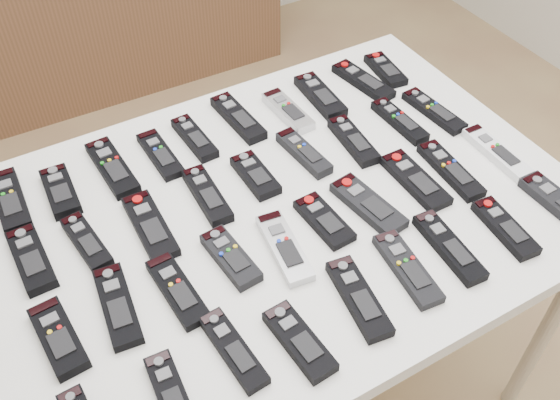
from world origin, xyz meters
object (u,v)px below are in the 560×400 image
remote_8 (363,81)px  remote_21 (178,290)px  remote_2 (112,167)px  remote_32 (299,341)px  remote_15 (304,153)px  remote_23 (284,247)px  remote_5 (238,118)px  remote_10 (31,259)px  remote_6 (288,111)px  remote_25 (368,205)px  remote_19 (58,338)px  remote_28 (497,152)px  remote_22 (231,257)px  remote_31 (233,350)px  table (280,225)px  remote_18 (434,111)px  remote_0 (10,201)px  remote_11 (87,242)px  remote_34 (407,268)px  remote_24 (324,220)px  remote_27 (450,170)px  remote_26 (415,180)px  remote_33 (359,298)px  remote_30 (171,395)px  remote_13 (207,195)px  remote_35 (449,247)px  remote_1 (60,191)px  remote_14 (255,175)px  remote_4 (195,138)px  remote_3 (160,155)px  remote_36 (505,228)px  remote_7 (320,96)px  remote_12 (150,226)px  remote_16 (353,141)px  remote_17 (399,121)px

remote_8 → remote_21: (-0.69, -0.38, 0.00)m
remote_2 → remote_32: remote_32 is taller
remote_15 → remote_23: size_ratio=0.91×
remote_5 → remote_10: 0.58m
remote_6 → remote_25: 0.36m
remote_19 → remote_28: size_ratio=0.84×
remote_22 → remote_31: 0.20m
table → remote_18: (0.49, 0.09, 0.07)m
remote_0 → remote_28: size_ratio=0.97×
remote_11 → remote_25: bearing=-26.6°
remote_10 → remote_34: bearing=-32.6°
remote_15 → remote_24: remote_15 is taller
remote_27 → remote_34: (-0.26, -0.17, 0.00)m
remote_6 → remote_32: 0.65m
remote_26 → remote_33: size_ratio=1.02×
remote_18 → remote_33: remote_33 is taller
remote_21 → remote_30: bearing=-119.2°
table → remote_13: bearing=142.3°
remote_23 → remote_15: bearing=58.4°
remote_34 → remote_35: 0.10m
remote_19 → remote_24: size_ratio=1.08×
remote_0 → remote_11: size_ratio=1.17×
remote_19 → remote_1: bearing=69.4°
remote_28 → remote_34: same height
remote_14 → remote_24: (0.06, -0.19, -0.00)m
remote_4 → remote_15: (0.20, -0.17, 0.00)m
remote_3 → remote_32: (0.02, -0.58, 0.00)m
remote_21 → remote_24: size_ratio=1.18×
remote_13 → remote_31: (-0.12, -0.36, -0.00)m
remote_36 → remote_2: bearing=143.2°
remote_21 → remote_32: (0.14, -0.21, 0.00)m
remote_30 → remote_32: remote_32 is taller
remote_3 → remote_26: (0.45, -0.36, 0.00)m
remote_34 → table: bearing=121.0°
remote_5 → remote_35: (0.18, -0.57, 0.00)m
remote_7 → remote_8: remote_7 is taller
remote_12 → remote_35: bearing=-33.9°
remote_16 → remote_28: bearing=-31.9°
remote_11 → remote_17: size_ratio=0.91×
remote_16 → remote_4: bearing=153.4°
remote_2 → remote_36: size_ratio=1.21×
remote_16 → remote_19: same height
remote_16 → remote_0: bearing=169.8°
remote_1 → remote_28: remote_1 is taller
remote_6 → remote_16: bearing=-68.9°
remote_35 → remote_12: bearing=148.9°
remote_1 → remote_7: bearing=3.8°
remote_1 → remote_4: remote_1 is taller
remote_35 → remote_33: bearing=-172.9°
remote_14 → remote_33: 0.39m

